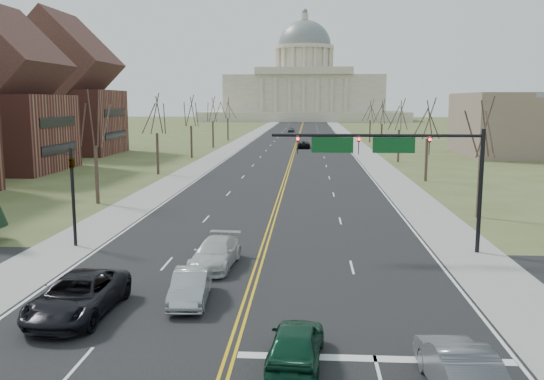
# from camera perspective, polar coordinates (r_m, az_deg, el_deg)

# --- Properties ---
(ground) EXTENTS (600.00, 600.00, 0.00)m
(ground) POSITION_cam_1_polar(r_m,az_deg,el_deg) (21.80, -3.77, -14.89)
(ground) COLOR #485229
(ground) RESTS_ON ground
(road) EXTENTS (20.00, 380.00, 0.01)m
(road) POSITION_cam_1_polar(r_m,az_deg,el_deg) (130.11, 2.55, 4.97)
(road) COLOR black
(road) RESTS_ON ground
(cross_road) EXTENTS (120.00, 14.00, 0.01)m
(cross_road) POSITION_cam_1_polar(r_m,az_deg,el_deg) (27.36, -2.12, -9.84)
(cross_road) COLOR black
(cross_road) RESTS_ON ground
(sidewalk_left) EXTENTS (4.00, 380.00, 0.03)m
(sidewalk_left) POSITION_cam_1_polar(r_m,az_deg,el_deg) (130.90, -2.73, 4.99)
(sidewalk_left) COLOR gray
(sidewalk_left) RESTS_ON ground
(sidewalk_right) EXTENTS (4.00, 380.00, 0.03)m
(sidewalk_right) POSITION_cam_1_polar(r_m,az_deg,el_deg) (130.41, 7.84, 4.91)
(sidewalk_right) COLOR gray
(sidewalk_right) RESTS_ON ground
(center_line) EXTENTS (0.42, 380.00, 0.01)m
(center_line) POSITION_cam_1_polar(r_m,az_deg,el_deg) (130.11, 2.55, 4.97)
(center_line) COLOR gold
(center_line) RESTS_ON road
(edge_line_left) EXTENTS (0.15, 380.00, 0.01)m
(edge_line_left) POSITION_cam_1_polar(r_m,az_deg,el_deg) (130.67, -1.77, 4.99)
(edge_line_left) COLOR silver
(edge_line_left) RESTS_ON road
(edge_line_right) EXTENTS (0.15, 380.00, 0.01)m
(edge_line_right) POSITION_cam_1_polar(r_m,az_deg,el_deg) (130.27, 6.87, 4.92)
(edge_line_right) COLOR silver
(edge_line_right) RESTS_ON road
(stop_bar) EXTENTS (9.50, 0.50, 0.01)m
(stop_bar) POSITION_cam_1_polar(r_m,az_deg,el_deg) (20.85, 10.18, -16.12)
(stop_bar) COLOR silver
(stop_bar) RESTS_ON road
(capitol) EXTENTS (90.00, 60.00, 50.00)m
(capitol) POSITION_cam_1_polar(r_m,az_deg,el_deg) (269.76, 3.20, 9.98)
(capitol) COLOR beige
(capitol) RESTS_ON ground
(signal_mast) EXTENTS (12.12, 0.44, 7.20)m
(signal_mast) POSITION_cam_1_polar(r_m,az_deg,el_deg) (33.76, 11.86, 3.54)
(signal_mast) COLOR black
(signal_mast) RESTS_ON ground
(signal_left) EXTENTS (0.32, 0.36, 6.00)m
(signal_left) POSITION_cam_1_polar(r_m,az_deg,el_deg) (36.53, -19.15, 0.40)
(signal_left) COLOR black
(signal_left) RESTS_ON ground
(tree_r_0) EXTENTS (3.74, 3.74, 8.50)m
(tree_r_0) POSITION_cam_1_polar(r_m,az_deg,el_deg) (45.68, 20.12, 5.52)
(tree_r_0) COLOR #3B2C23
(tree_r_0) RESTS_ON ground
(tree_l_0) EXTENTS (3.96, 3.96, 9.00)m
(tree_l_0) POSITION_cam_1_polar(r_m,az_deg,el_deg) (51.16, -17.20, 6.40)
(tree_l_0) COLOR #3B2C23
(tree_l_0) RESTS_ON ground
(tree_r_1) EXTENTS (3.74, 3.74, 8.50)m
(tree_r_1) POSITION_cam_1_polar(r_m,az_deg,el_deg) (65.10, 15.19, 6.58)
(tree_r_1) COLOR #3B2C23
(tree_r_1) RESTS_ON ground
(tree_l_1) EXTENTS (3.96, 3.96, 9.00)m
(tree_l_1) POSITION_cam_1_polar(r_m,az_deg,el_deg) (70.20, -11.37, 7.17)
(tree_l_1) COLOR #3B2C23
(tree_l_1) RESTS_ON ground
(tree_r_2) EXTENTS (3.74, 3.74, 8.50)m
(tree_r_2) POSITION_cam_1_polar(r_m,az_deg,el_deg) (84.79, 12.52, 7.13)
(tree_r_2) COLOR #3B2C23
(tree_r_2) RESTS_ON ground
(tree_l_2) EXTENTS (3.96, 3.96, 9.00)m
(tree_l_2) POSITION_cam_1_polar(r_m,az_deg,el_deg) (89.66, -8.04, 7.58)
(tree_l_2) COLOR #3B2C23
(tree_l_2) RESTS_ON ground
(tree_r_3) EXTENTS (3.74, 3.74, 8.50)m
(tree_r_3) POSITION_cam_1_polar(r_m,az_deg,el_deg) (104.60, 10.86, 7.47)
(tree_r_3) COLOR #3B2C23
(tree_r_3) RESTS_ON ground
(tree_l_3) EXTENTS (3.96, 3.96, 9.00)m
(tree_l_3) POSITION_cam_1_polar(r_m,az_deg,el_deg) (109.32, -5.90, 7.83)
(tree_l_3) COLOR #3B2C23
(tree_l_3) RESTS_ON ground
(tree_r_4) EXTENTS (3.74, 3.74, 8.50)m
(tree_r_4) POSITION_cam_1_polar(r_m,az_deg,el_deg) (124.47, 9.72, 7.69)
(tree_r_4) COLOR #3B2C23
(tree_r_4) RESTS_ON ground
(tree_l_4) EXTENTS (3.96, 3.96, 9.00)m
(tree_l_4) POSITION_cam_1_polar(r_m,az_deg,el_deg) (129.08, -4.41, 8.00)
(tree_l_4) COLOR #3B2C23
(tree_l_4) RESTS_ON ground
(bldg_left_far) EXTENTS (17.10, 14.28, 23.25)m
(bldg_left_far) POSITION_cam_1_polar(r_m,az_deg,el_deg) (102.23, -19.96, 8.75)
(bldg_left_far) COLOR brown
(bldg_left_far) RESTS_ON ground
(bldg_right_mass) EXTENTS (25.00, 20.00, 10.00)m
(bldg_right_mass) POSITION_cam_1_polar(r_m,az_deg,el_deg) (102.87, 25.14, 5.91)
(bldg_right_mass) COLOR #7E6459
(bldg_right_mass) RESTS_ON ground
(car_nb_inner_lead) EXTENTS (2.08, 4.46, 1.48)m
(car_nb_inner_lead) POSITION_cam_1_polar(r_m,az_deg,el_deg) (19.89, 2.39, -14.93)
(car_nb_inner_lead) COLOR #0C3723
(car_nb_inner_lead) RESTS_ON road
(car_nb_outer_lead) EXTENTS (1.96, 4.96, 1.61)m
(car_nb_outer_lead) POSITION_cam_1_polar(r_m,az_deg,el_deg) (18.91, 18.10, -16.48)
(car_nb_outer_lead) COLOR #4F5157
(car_nb_outer_lead) RESTS_ON road
(car_sb_inner_lead) EXTENTS (1.78, 4.37, 1.41)m
(car_sb_inner_lead) POSITION_cam_1_polar(r_m,az_deg,el_deg) (25.76, -8.07, -9.46)
(car_sb_inner_lead) COLOR #93969A
(car_sb_inner_lead) RESTS_ON road
(car_sb_outer_lead) EXTENTS (2.94, 6.07, 1.66)m
(car_sb_outer_lead) POSITION_cam_1_polar(r_m,az_deg,el_deg) (25.28, -18.68, -9.91)
(car_sb_outer_lead) COLOR black
(car_sb_outer_lead) RESTS_ON road
(car_sb_inner_second) EXTENTS (2.47, 5.24, 1.48)m
(car_sb_inner_second) POSITION_cam_1_polar(r_m,az_deg,el_deg) (30.89, -5.62, -6.24)
(car_sb_inner_second) COLOR #BDBDBD
(car_sb_inner_second) RESTS_ON road
(car_far_nb) EXTENTS (2.51, 5.10, 1.39)m
(car_far_nb) POSITION_cam_1_polar(r_m,az_deg,el_deg) (107.75, 3.16, 4.53)
(car_far_nb) COLOR black
(car_far_nb) RESTS_ON road
(car_far_sb) EXTENTS (1.96, 4.16, 1.38)m
(car_far_sb) POSITION_cam_1_polar(r_m,az_deg,el_deg) (162.59, 1.92, 5.99)
(car_far_sb) COLOR #414448
(car_far_sb) RESTS_ON road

